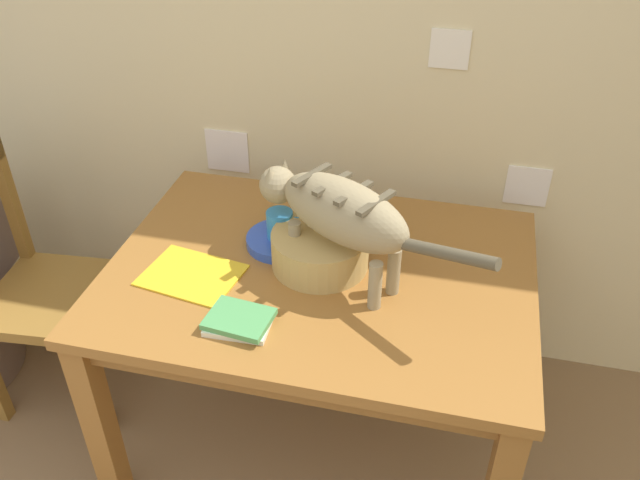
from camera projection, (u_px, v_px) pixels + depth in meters
wall_rear at (334, 18)px, 2.09m from camera, size 4.92×0.11×2.50m
dining_table at (320, 293)px, 1.93m from camera, size 1.20×0.89×0.73m
cat at (338, 212)px, 1.74m from camera, size 0.67×0.39×0.31m
saucer_bowl at (281, 240)px, 1.97m from camera, size 0.20×0.20×0.03m
coffee_mug at (281, 225)px, 1.94m from camera, size 0.12×0.08×0.09m
magazine at (192, 275)px, 1.85m from camera, size 0.29×0.24×0.01m
book_stack at (239, 321)px, 1.68m from camera, size 0.17×0.14×0.03m
wicker_basket at (320, 249)px, 1.87m from camera, size 0.28×0.28×0.10m
wooden_chair_near at (40, 290)px, 2.25m from camera, size 0.46×0.46×0.92m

